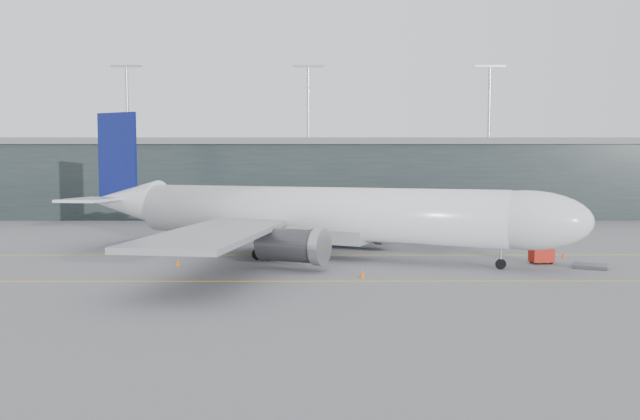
{
  "coord_description": "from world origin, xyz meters",
  "views": [
    {
      "loc": [
        6.96,
        -73.41,
        9.93
      ],
      "look_at": [
        7.12,
        -4.0,
        5.08
      ],
      "focal_mm": 35.0,
      "sensor_mm": 36.0,
      "label": 1
    }
  ],
  "objects": [
    {
      "name": "ground",
      "position": [
        0.0,
        0.0,
        0.0
      ],
      "size": [
        320.0,
        320.0,
        0.0
      ],
      "primitive_type": "plane",
      "color": "slate",
      "rests_on": "ground"
    },
    {
      "name": "taxiline_a",
      "position": [
        0.0,
        -4.0,
        0.01
      ],
      "size": [
        160.0,
        0.25,
        0.02
      ],
      "primitive_type": "cube",
      "color": "gold",
      "rests_on": "ground"
    },
    {
      "name": "taxiline_b",
      "position": [
        0.0,
        -20.0,
        0.01
      ],
      "size": [
        160.0,
        0.25,
        0.02
      ],
      "primitive_type": "cube",
      "color": "gold",
      "rests_on": "ground"
    },
    {
      "name": "taxiline_lead_main",
      "position": [
        5.0,
        20.0,
        0.01
      ],
      "size": [
        0.25,
        60.0,
        0.02
      ],
      "primitive_type": "cube",
      "color": "gold",
      "rests_on": "ground"
    },
    {
      "name": "terminal",
      "position": [
        -0.0,
        58.0,
        7.62
      ],
      "size": [
        240.0,
        36.0,
        29.0
      ],
      "color": "black",
      "rests_on": "ground"
    },
    {
      "name": "main_aircraft",
      "position": [
        5.91,
        -5.12,
        4.7
      ],
      "size": [
        56.81,
        52.29,
        16.75
      ],
      "rotation": [
        0.0,
        0.0,
        -0.43
      ],
      "color": "silver",
      "rests_on": "ground"
    },
    {
      "name": "jet_bridge",
      "position": [
        24.81,
        21.18,
        4.25
      ],
      "size": [
        9.34,
        43.7,
        5.68
      ],
      "rotation": [
        0.0,
        0.0,
        -0.18
      ],
      "color": "#2C2D31",
      "rests_on": "ground"
    },
    {
      "name": "gse_cart",
      "position": [
        29.78,
        -10.24,
        0.85
      ],
      "size": [
        2.4,
        1.7,
        1.52
      ],
      "rotation": [
        0.0,
        0.0,
        0.13
      ],
      "color": "#AD180C",
      "rests_on": "ground"
    },
    {
      "name": "baggage_dolly",
      "position": [
        33.59,
        -12.92,
        0.19
      ],
      "size": [
        3.88,
        3.56,
        0.31
      ],
      "primitive_type": "cube",
      "rotation": [
        0.0,
        0.0,
        -0.43
      ],
      "color": "#38383D",
      "rests_on": "ground"
    },
    {
      "name": "uld_a",
      "position": [
        -4.56,
        10.31,
        0.95
      ],
      "size": [
        2.26,
        1.96,
        1.8
      ],
      "rotation": [
        0.0,
        0.0,
        -0.21
      ],
      "color": "#323236",
      "rests_on": "ground"
    },
    {
      "name": "uld_b",
      "position": [
        -1.74,
        12.4,
        0.85
      ],
      "size": [
        2.08,
        1.82,
        1.62
      ],
      "rotation": [
        0.0,
        0.0,
        0.26
      ],
      "color": "#323236",
      "rests_on": "ground"
    },
    {
      "name": "uld_c",
      "position": [
        -0.0,
        9.48,
        0.89
      ],
      "size": [
        2.08,
        1.77,
        1.69
      ],
      "rotation": [
        0.0,
        0.0,
        -0.17
      ],
      "color": "#323236",
      "rests_on": "ground"
    },
    {
      "name": "cone_nose",
      "position": [
        33.69,
        -5.99,
        0.3
      ],
      "size": [
        0.38,
        0.38,
        0.61
      ],
      "primitive_type": "cone",
      "color": "#F83F0D",
      "rests_on": "ground"
    },
    {
      "name": "cone_wing_stbd",
      "position": [
        10.88,
        -18.29,
        0.4
      ],
      "size": [
        0.5,
        0.5,
        0.79
      ],
      "primitive_type": "cone",
      "color": "#DC600C",
      "rests_on": "ground"
    },
    {
      "name": "cone_wing_port",
      "position": [
        11.3,
        10.21,
        0.31
      ],
      "size": [
        0.4,
        0.4,
        0.63
      ],
      "primitive_type": "cone",
      "color": "#FD3B0E",
      "rests_on": "ground"
    },
    {
      "name": "cone_tail",
      "position": [
        -7.11,
        -11.64,
        0.37
      ],
      "size": [
        0.47,
        0.47,
        0.75
      ],
      "primitive_type": "cone",
      "color": "#DF5C0C",
      "rests_on": "ground"
    }
  ]
}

